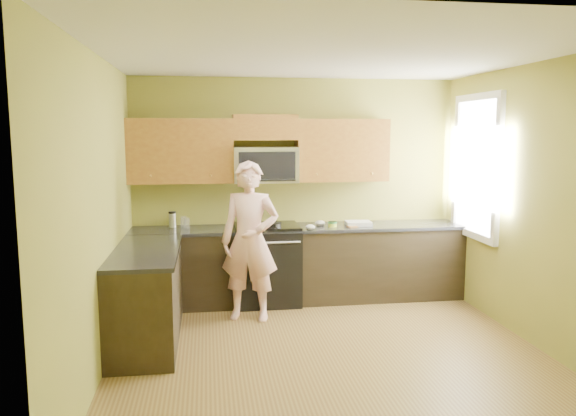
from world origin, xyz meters
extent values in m
plane|color=brown|center=(0.00, 0.00, 0.00)|extent=(4.00, 4.00, 0.00)
plane|color=white|center=(0.00, 0.00, 2.70)|extent=(4.00, 4.00, 0.00)
plane|color=olive|center=(0.00, 2.00, 1.35)|extent=(4.00, 0.00, 4.00)
plane|color=olive|center=(0.00, -2.00, 1.35)|extent=(4.00, 0.00, 4.00)
plane|color=olive|center=(-2.00, 0.00, 1.35)|extent=(0.00, 4.00, 4.00)
plane|color=olive|center=(2.00, 0.00, 1.35)|extent=(0.00, 4.00, 4.00)
cube|color=black|center=(0.00, 1.70, 0.44)|extent=(4.00, 0.60, 0.88)
cube|color=black|center=(-1.70, 0.60, 0.44)|extent=(0.60, 1.60, 0.88)
cube|color=black|center=(0.00, 1.69, 0.90)|extent=(4.00, 0.62, 0.04)
cube|color=black|center=(-1.69, 0.60, 0.90)|extent=(0.62, 1.60, 0.04)
cube|color=#8D5F20|center=(-0.40, 1.83, 2.10)|extent=(0.76, 0.33, 0.30)
imported|color=#F4897A|center=(-0.65, 1.13, 0.87)|extent=(0.73, 0.58, 1.74)
cube|color=#B27F47|center=(0.61, 1.55, 0.93)|extent=(0.12, 0.12, 0.01)
ellipsoid|color=silver|center=(0.09, 1.45, 0.95)|extent=(0.14, 0.15, 0.06)
ellipsoid|color=silver|center=(0.25, 1.70, 0.95)|extent=(0.16, 0.17, 0.07)
cube|color=white|center=(0.72, 1.66, 0.95)|extent=(0.32, 0.26, 0.05)
cylinder|color=silver|center=(-1.39, 1.90, 0.98)|extent=(0.09, 0.09, 0.12)
cylinder|color=silver|center=(-1.34, 1.77, 0.98)|extent=(0.09, 0.09, 0.12)
camera|label=1|loc=(-1.09, -4.77, 2.04)|focal=34.46mm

